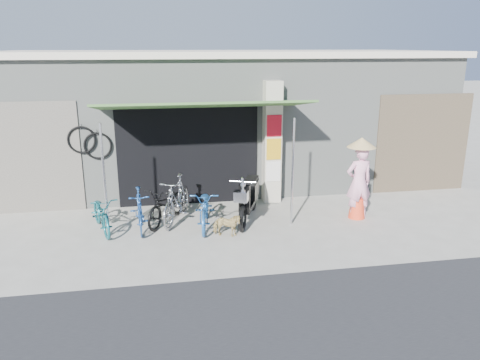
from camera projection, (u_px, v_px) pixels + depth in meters
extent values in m
plane|color=#A9A499|center=(258.00, 240.00, 9.47)|extent=(80.00, 80.00, 0.00)
cube|color=gray|center=(223.00, 118.00, 13.81)|extent=(12.00, 5.00, 3.50)
cube|color=beige|center=(222.00, 54.00, 13.31)|extent=(12.30, 5.30, 0.16)
cube|color=black|center=(188.00, 154.00, 11.36)|extent=(3.40, 0.06, 2.50)
cube|color=black|center=(189.00, 182.00, 11.57)|extent=(3.06, 0.04, 1.10)
torus|color=black|center=(98.00, 146.00, 10.89)|extent=(0.65, 0.05, 0.65)
cylinder|color=silver|center=(97.00, 132.00, 10.83)|extent=(0.02, 0.02, 0.12)
torus|color=black|center=(82.00, 140.00, 10.80)|extent=(0.65, 0.05, 0.65)
cylinder|color=silver|center=(80.00, 126.00, 10.73)|extent=(0.02, 0.02, 0.12)
cube|color=#BCB5A0|center=(272.00, 142.00, 11.51)|extent=(0.42, 0.42, 3.00)
cube|color=red|center=(274.00, 126.00, 11.18)|extent=(0.36, 0.02, 0.52)
cube|color=gold|center=(274.00, 149.00, 11.34)|extent=(0.36, 0.02, 0.52)
cube|color=silver|center=(273.00, 171.00, 11.49)|extent=(0.36, 0.02, 0.50)
cube|color=#39612B|center=(203.00, 105.00, 10.18)|extent=(4.60, 1.88, 0.35)
cylinder|color=silver|center=(105.00, 181.00, 9.35)|extent=(0.05, 0.05, 2.36)
cylinder|color=silver|center=(293.00, 173.00, 10.00)|extent=(0.05, 0.05, 2.36)
cube|color=brown|center=(422.00, 143.00, 12.39)|extent=(2.60, 0.06, 2.60)
cube|color=#6B665B|center=(22.00, 159.00, 10.73)|extent=(2.60, 0.06, 2.60)
imported|color=#155A62|center=(101.00, 213.00, 9.85)|extent=(0.95, 1.61, 0.80)
imported|color=navy|center=(139.00, 210.00, 9.92)|extent=(0.51, 1.48, 0.88)
imported|color=black|center=(167.00, 204.00, 10.32)|extent=(1.29, 1.71, 0.86)
imported|color=#9D9DA1|center=(177.00, 199.00, 10.35)|extent=(1.07, 1.79, 1.04)
imported|color=#22599C|center=(206.00, 208.00, 10.06)|extent=(0.82, 1.73, 0.87)
imported|color=tan|center=(227.00, 225.00, 9.60)|extent=(0.64, 0.44, 0.49)
torus|color=black|center=(243.00, 219.00, 9.84)|extent=(0.29, 0.57, 0.57)
torus|color=black|center=(253.00, 199.00, 11.15)|extent=(0.29, 0.57, 0.57)
cube|color=black|center=(248.00, 205.00, 10.47)|extent=(0.59, 1.04, 0.11)
cube|color=black|center=(251.00, 190.00, 10.76)|extent=(0.47, 0.65, 0.37)
cube|color=black|center=(251.00, 180.00, 10.70)|extent=(0.45, 0.64, 0.10)
cube|color=black|center=(244.00, 199.00, 9.93)|extent=(0.26, 0.18, 0.60)
cylinder|color=silver|center=(243.00, 182.00, 9.64)|extent=(0.53, 0.23, 0.03)
cube|color=silver|center=(241.00, 196.00, 9.53)|extent=(0.34, 0.30, 0.21)
imported|color=#F3A4C2|center=(359.00, 182.00, 10.49)|extent=(0.65, 0.45, 1.68)
cone|color=#EB4021|center=(357.00, 208.00, 10.66)|extent=(0.38, 0.38, 0.46)
cone|color=tan|center=(362.00, 142.00, 10.24)|extent=(0.64, 0.64, 0.22)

